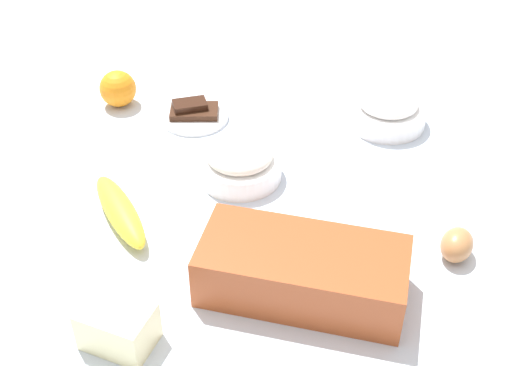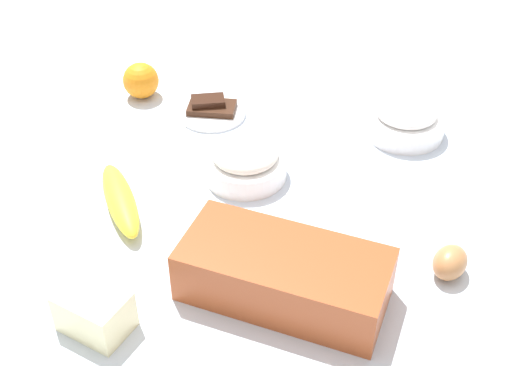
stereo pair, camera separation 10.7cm
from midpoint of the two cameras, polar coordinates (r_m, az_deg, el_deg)
ground_plane at (r=1.11m, az=-2.78°, el=-2.15°), size 2.40×2.40×0.02m
loaf_pan at (r=0.93m, az=0.60°, el=-7.49°), size 0.30×0.19×0.08m
flour_bowl at (r=1.14m, az=-4.08°, el=1.65°), size 0.14×0.14×0.07m
sugar_bowl at (r=1.28m, az=8.65°, el=6.03°), size 0.15×0.15×0.07m
banana at (r=1.08m, az=-14.18°, el=-2.40°), size 0.13×0.19×0.04m
orange_fruit at (r=1.36m, az=-13.79°, el=7.64°), size 0.07×0.07×0.07m
butter_block at (r=0.91m, az=-14.97°, el=-11.75°), size 0.11×0.09×0.06m
egg_near_butter at (r=1.02m, az=13.67°, el=-5.20°), size 0.07×0.08×0.05m
chocolate_plate at (r=1.31m, az=-7.61°, el=5.72°), size 0.13×0.13×0.03m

